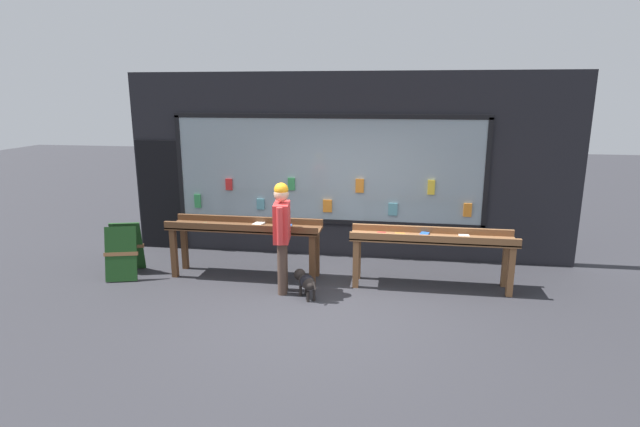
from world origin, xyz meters
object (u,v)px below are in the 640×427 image
(display_table_right, at_px, (432,242))
(sandwich_board_sign, at_px, (124,250))
(small_dog, at_px, (306,281))
(person_browsing, at_px, (282,229))
(display_table_left, at_px, (245,232))

(display_table_right, bearing_deg, sandwich_board_sign, -176.82)
(sandwich_board_sign, bearing_deg, small_dog, -23.34)
(display_table_right, distance_m, person_browsing, 2.31)
(small_dog, height_order, sandwich_board_sign, sandwich_board_sign)
(small_dog, relative_size, sandwich_board_sign, 0.60)
(display_table_right, xyz_separation_m, small_dog, (-1.84, -0.71, -0.47))
(person_browsing, bearing_deg, display_table_left, 45.59)
(display_table_right, height_order, small_dog, display_table_right)
(person_browsing, relative_size, small_dog, 3.26)
(display_table_right, xyz_separation_m, person_browsing, (-2.22, -0.57, 0.27))
(display_table_right, height_order, person_browsing, person_browsing)
(display_table_right, distance_m, small_dog, 2.03)
(small_dog, bearing_deg, display_table_left, 20.96)
(person_browsing, relative_size, sandwich_board_sign, 1.96)
(sandwich_board_sign, bearing_deg, person_browsing, -21.50)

